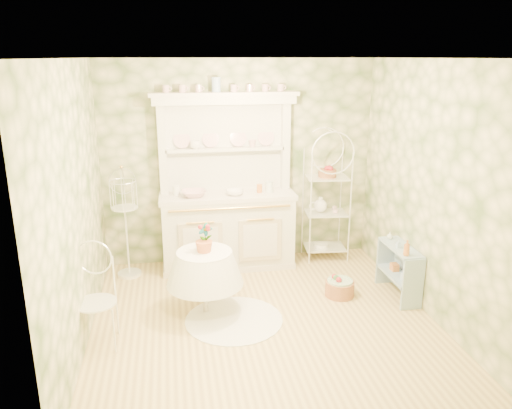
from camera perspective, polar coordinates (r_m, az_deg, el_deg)
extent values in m
plane|color=#D9BF78|center=(5.49, 0.92, -13.09)|extent=(3.60, 3.60, 0.00)
plane|color=white|center=(4.77, 1.07, 16.38)|extent=(3.60, 3.60, 0.00)
plane|color=beige|center=(4.96, -19.89, -0.43)|extent=(3.60, 3.60, 0.00)
plane|color=beige|center=(5.58, 19.48, 1.43)|extent=(3.60, 3.60, 0.00)
plane|color=beige|center=(6.69, -1.92, 4.78)|extent=(3.60, 3.60, 0.00)
plane|color=beige|center=(3.32, 6.90, -7.88)|extent=(3.60, 3.60, 0.00)
cube|color=white|center=(6.44, -3.32, 2.42)|extent=(1.87, 0.61, 2.29)
cube|color=white|center=(6.83, 8.08, 1.61)|extent=(0.64, 0.49, 1.94)
cube|color=#95B1C4|center=(6.11, 16.01, -7.39)|extent=(0.32, 0.72, 0.60)
cylinder|color=white|center=(5.51, -5.84, -8.51)|extent=(0.73, 0.73, 0.78)
cube|color=white|center=(5.13, -17.82, -11.18)|extent=(0.43, 0.43, 0.80)
cube|color=white|center=(6.46, -14.68, -1.97)|extent=(0.37, 0.37, 1.44)
cylinder|color=#AD6D45|center=(6.03, 9.54, -9.23)|extent=(0.46, 0.46, 0.23)
cylinder|color=white|center=(5.49, -2.54, -13.01)|extent=(1.37, 1.37, 0.01)
imported|color=white|center=(6.37, -7.11, 0.98)|extent=(0.33, 0.33, 0.08)
imported|color=white|center=(6.39, -2.43, 1.15)|extent=(0.24, 0.24, 0.07)
imported|color=white|center=(6.47, -6.96, 6.60)|extent=(0.14, 0.14, 0.10)
imported|color=white|center=(6.54, -0.41, 6.84)|extent=(0.13, 0.13, 0.09)
imported|color=#3F7238|center=(5.36, -5.82, -3.89)|extent=(0.19, 0.16, 0.30)
imported|color=#C7712E|center=(5.73, 16.83, -4.97)|extent=(0.08, 0.08, 0.18)
imported|color=#99B8DC|center=(5.94, 15.96, -4.43)|extent=(0.04, 0.04, 0.09)
imported|color=silver|center=(6.19, 15.04, -3.54)|extent=(0.08, 0.08, 0.09)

